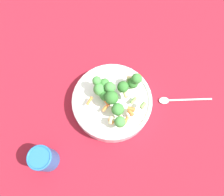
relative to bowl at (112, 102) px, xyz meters
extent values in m
plane|color=maroon|center=(0.00, 0.00, -0.03)|extent=(3.00, 3.00, 0.00)
cylinder|color=white|center=(0.00, 0.00, -0.01)|extent=(0.27, 0.27, 0.05)
torus|color=white|center=(0.00, 0.00, 0.02)|extent=(0.27, 0.27, 0.01)
cylinder|color=#8CB766|center=(0.02, 0.08, 0.03)|extent=(0.01, 0.01, 0.02)
sphere|color=#33722D|center=(0.02, 0.08, 0.06)|extent=(0.04, 0.04, 0.04)
cylinder|color=#8CB766|center=(-0.02, -0.01, 0.03)|extent=(0.01, 0.01, 0.01)
sphere|color=#33722D|center=(-0.02, -0.01, 0.06)|extent=(0.04, 0.04, 0.04)
cylinder|color=#8CB766|center=(-0.04, -0.01, 0.04)|extent=(0.01, 0.01, 0.02)
sphere|color=#479342|center=(-0.04, -0.01, 0.06)|extent=(0.04, 0.04, 0.04)
cylinder|color=#8CB766|center=(0.01, 0.04, 0.04)|extent=(0.01, 0.01, 0.02)
sphere|color=#33722D|center=(0.01, 0.04, 0.06)|extent=(0.04, 0.04, 0.04)
cylinder|color=#8CB766|center=(0.03, 0.09, 0.06)|extent=(0.01, 0.01, 0.02)
sphere|color=#3D8438|center=(0.03, 0.09, 0.08)|extent=(0.03, 0.03, 0.03)
cylinder|color=#8CB766|center=(0.04, -0.02, 0.04)|extent=(0.01, 0.01, 0.01)
sphere|color=#3D8438|center=(0.04, -0.02, 0.06)|extent=(0.04, 0.04, 0.04)
cylinder|color=#8CB766|center=(0.01, -0.01, 0.05)|extent=(0.02, 0.02, 0.02)
sphere|color=#33722D|center=(0.01, -0.01, 0.07)|extent=(0.04, 0.04, 0.04)
cylinder|color=#8CB766|center=(-0.06, 0.00, 0.06)|extent=(0.01, 0.01, 0.02)
sphere|color=#479342|center=(-0.06, 0.00, 0.08)|extent=(0.03, 0.03, 0.03)
cylinder|color=#8CB766|center=(0.07, -0.05, 0.04)|extent=(0.01, 0.01, 0.02)
sphere|color=#479342|center=(0.07, -0.05, 0.06)|extent=(0.04, 0.04, 0.04)
cylinder|color=#8CB766|center=(-0.04, 0.01, 0.05)|extent=(0.01, 0.01, 0.01)
sphere|color=#3D8438|center=(-0.04, 0.01, 0.07)|extent=(0.03, 0.03, 0.03)
cylinder|color=#8CB766|center=(-0.02, 0.01, 0.06)|extent=(0.01, 0.01, 0.01)
sphere|color=#479342|center=(-0.02, 0.01, 0.08)|extent=(0.03, 0.03, 0.03)
cylinder|color=beige|center=(0.03, 0.03, 0.05)|extent=(0.02, 0.02, 0.01)
cylinder|color=#729E4C|center=(-0.05, 0.00, 0.04)|extent=(0.03, 0.02, 0.01)
cylinder|color=orange|center=(0.01, -0.04, 0.04)|extent=(0.01, 0.03, 0.01)
cylinder|color=orange|center=(0.07, 0.01, 0.05)|extent=(0.03, 0.02, 0.01)
cylinder|color=orange|center=(0.00, -0.03, 0.05)|extent=(0.03, 0.02, 0.01)
cylinder|color=beige|center=(0.05, -0.03, 0.05)|extent=(0.03, 0.02, 0.01)
cylinder|color=orange|center=(0.08, -0.03, 0.04)|extent=(0.02, 0.03, 0.01)
cylinder|color=#729E4C|center=(0.09, 0.04, 0.05)|extent=(0.01, 0.02, 0.01)
cylinder|color=beige|center=(0.05, -0.06, 0.05)|extent=(0.02, 0.03, 0.01)
cylinder|color=orange|center=(-0.06, 0.01, 0.06)|extent=(0.03, 0.02, 0.01)
cylinder|color=#729E4C|center=(0.00, 0.08, 0.04)|extent=(0.01, 0.02, 0.01)
cylinder|color=orange|center=(0.08, 0.00, 0.05)|extent=(0.02, 0.02, 0.01)
cylinder|color=beige|center=(0.01, 0.09, 0.06)|extent=(0.03, 0.03, 0.01)
cylinder|color=orange|center=(0.05, -0.06, 0.05)|extent=(0.02, 0.01, 0.01)
cylinder|color=#729E4C|center=(0.06, 0.04, 0.03)|extent=(0.01, 0.02, 0.01)
cylinder|color=orange|center=(-0.05, -0.06, 0.04)|extent=(0.02, 0.03, 0.01)
cylinder|color=#2366B2|center=(-0.02, -0.28, 0.02)|extent=(0.07, 0.07, 0.10)
torus|color=#2366B2|center=(-0.02, -0.28, 0.07)|extent=(0.07, 0.07, 0.01)
cylinder|color=silver|center=(0.19, 0.20, -0.02)|extent=(0.11, 0.11, 0.01)
ellipsoid|color=silver|center=(0.13, 0.13, -0.02)|extent=(0.04, 0.04, 0.01)
camera|label=1|loc=(0.16, -0.18, 0.70)|focal=35.00mm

